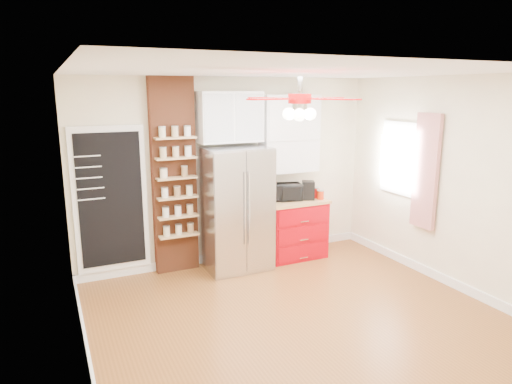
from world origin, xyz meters
name	(u,v)px	position (x,y,z in m)	size (l,w,h in m)	color
floor	(295,315)	(0.00, 0.00, 0.00)	(4.50, 4.50, 0.00)	brown
ceiling	(300,71)	(0.00, 0.00, 2.70)	(4.50, 4.50, 0.00)	white
wall_back	(229,171)	(0.00, 2.00, 1.35)	(4.50, 0.02, 2.70)	beige
wall_front	(443,262)	(0.00, -2.00, 1.35)	(4.50, 0.02, 2.70)	beige
wall_left	(75,226)	(-2.25, 0.00, 1.35)	(0.02, 4.00, 2.70)	beige
wall_right	(450,183)	(2.25, 0.00, 1.35)	(0.02, 4.00, 2.70)	beige
chalkboard	(111,200)	(-1.70, 1.96, 1.10)	(0.95, 0.05, 1.95)	white
brick_pillar	(174,177)	(-0.85, 1.92, 1.35)	(0.60, 0.16, 2.70)	brown
fridge	(236,209)	(-0.05, 1.63, 0.88)	(0.90, 0.70, 1.75)	silver
upper_glass_cabinet	(230,117)	(-0.05, 1.82, 2.15)	(0.90, 0.35, 0.70)	white
red_cabinet	(293,228)	(0.92, 1.68, 0.45)	(0.94, 0.64, 0.90)	#AA020D
upper_shelf_unit	(290,134)	(0.92, 1.85, 1.88)	(0.90, 0.30, 1.15)	white
window	(400,158)	(2.23, 0.90, 1.55)	(0.04, 0.75, 1.05)	white
curtain	(426,171)	(2.18, 0.35, 1.45)	(0.06, 0.40, 1.55)	#B31817
ceiling_fan	(300,99)	(0.00, 0.00, 2.42)	(1.40, 1.40, 0.44)	silver
toaster_oven	(286,192)	(0.80, 1.70, 1.02)	(0.45, 0.30, 0.25)	black
coffee_maker	(308,190)	(1.12, 1.61, 1.04)	(0.17, 0.19, 0.28)	black
canister_left	(320,195)	(1.29, 1.53, 0.97)	(0.10, 0.10, 0.13)	red
canister_right	(316,193)	(1.28, 1.64, 0.98)	(0.11, 0.11, 0.15)	red
pantry_jar_oats	(164,173)	(-1.02, 1.79, 1.43)	(0.10, 0.10, 0.12)	beige
pantry_jar_beans	(184,172)	(-0.75, 1.75, 1.44)	(0.08, 0.08, 0.14)	olive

